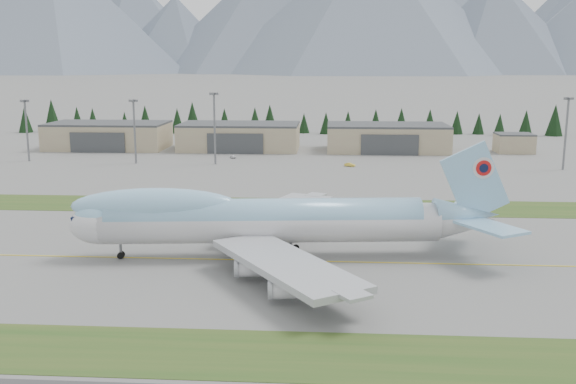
# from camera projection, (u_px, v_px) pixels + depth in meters

# --- Properties ---
(ground) EXTENTS (7000.00, 7000.00, 0.00)m
(ground) POSITION_uv_depth(u_px,v_px,m) (208.00, 259.00, 116.45)
(ground) COLOR slate
(ground) RESTS_ON ground
(grass_strip_near) EXTENTS (400.00, 14.00, 0.08)m
(grass_strip_near) POSITION_uv_depth(u_px,v_px,m) (150.00, 351.00, 79.28)
(grass_strip_near) COLOR #2B4F1C
(grass_strip_near) RESTS_ON ground
(grass_strip_far) EXTENTS (400.00, 18.00, 0.08)m
(grass_strip_far) POSITION_uv_depth(u_px,v_px,m) (241.00, 205.00, 160.46)
(grass_strip_far) COLOR #2B4F1C
(grass_strip_far) RESTS_ON ground
(taxiway_line_main) EXTENTS (400.00, 0.40, 0.02)m
(taxiway_line_main) POSITION_uv_depth(u_px,v_px,m) (208.00, 259.00, 116.45)
(taxiway_line_main) COLOR yellow
(taxiway_line_main) RESTS_ON ground
(boeing_747_freighter) EXTENTS (81.12, 69.61, 21.33)m
(boeing_747_freighter) POSITION_uv_depth(u_px,v_px,m) (266.00, 220.00, 116.57)
(boeing_747_freighter) COLOR silver
(boeing_747_freighter) RESTS_ON ground
(hangar_left) EXTENTS (48.00, 26.60, 10.80)m
(hangar_left) POSITION_uv_depth(u_px,v_px,m) (109.00, 135.00, 266.47)
(hangar_left) COLOR #9E896F
(hangar_left) RESTS_ON ground
(hangar_center) EXTENTS (48.00, 26.60, 10.80)m
(hangar_center) POSITION_uv_depth(u_px,v_px,m) (240.00, 136.00, 262.96)
(hangar_center) COLOR #9E896F
(hangar_center) RESTS_ON ground
(hangar_right) EXTENTS (48.00, 26.60, 10.80)m
(hangar_right) POSITION_uv_depth(u_px,v_px,m) (387.00, 137.00, 259.12)
(hangar_right) COLOR #9E896F
(hangar_right) RESTS_ON ground
(control_shed) EXTENTS (14.00, 12.00, 7.60)m
(control_shed) POSITION_uv_depth(u_px,v_px,m) (514.00, 143.00, 254.38)
(control_shed) COLOR #9E896F
(control_shed) RESTS_ON ground
(floodlight_masts) EXTENTS (190.06, 10.69, 24.96)m
(floodlight_masts) POSITION_uv_depth(u_px,v_px,m) (232.00, 118.00, 221.61)
(floodlight_masts) COLOR slate
(floodlight_masts) RESTS_ON ground
(service_vehicle_a) EXTENTS (3.00, 3.78, 1.21)m
(service_vehicle_a) POSITION_uv_depth(u_px,v_px,m) (233.00, 158.00, 239.53)
(service_vehicle_a) COLOR silver
(service_vehicle_a) RESTS_ON ground
(service_vehicle_b) EXTENTS (3.99, 2.87, 1.25)m
(service_vehicle_b) POSITION_uv_depth(u_px,v_px,m) (350.00, 166.00, 220.65)
(service_vehicle_b) COLOR gold
(service_vehicle_b) RESTS_ON ground
(service_vehicle_c) EXTENTS (2.83, 4.66, 1.26)m
(service_vehicle_c) POSITION_uv_depth(u_px,v_px,m) (418.00, 155.00, 249.27)
(service_vehicle_c) COLOR silver
(service_vehicle_c) RESTS_ON ground
(conifer_belt) EXTENTS (273.15, 14.89, 16.62)m
(conifer_belt) POSITION_uv_depth(u_px,v_px,m) (266.00, 120.00, 323.94)
(conifer_belt) COLOR black
(conifer_belt) RESTS_ON ground
(mountain_ridge_front) EXTENTS (4295.61, 1170.22, 468.49)m
(mountain_ridge_front) POSITION_uv_depth(u_px,v_px,m) (329.00, 8.00, 2189.53)
(mountain_ridge_front) COLOR #525D6E
(mountain_ridge_front) RESTS_ON ground
(mountain_ridge_rear) EXTENTS (4529.05, 1075.58, 537.79)m
(mountain_ridge_rear) POSITION_uv_depth(u_px,v_px,m) (387.00, 11.00, 2883.65)
(mountain_ridge_rear) COLOR #525D6E
(mountain_ridge_rear) RESTS_ON ground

